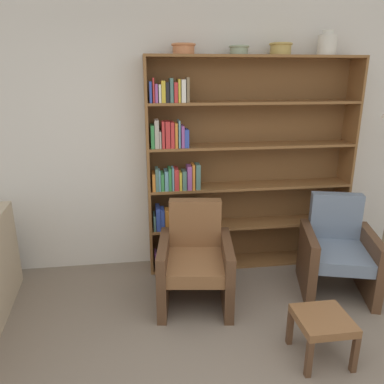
{
  "coord_description": "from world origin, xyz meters",
  "views": [
    {
      "loc": [
        -0.73,
        -1.38,
        2.0
      ],
      "look_at": [
        -0.27,
        1.9,
        0.95
      ],
      "focal_mm": 35.0,
      "sensor_mm": 36.0,
      "label": 1
    }
  ],
  "objects": [
    {
      "name": "vase_tall",
      "position": [
        1.08,
        2.24,
        2.27
      ],
      "size": [
        0.18,
        0.18,
        0.23
      ],
      "color": "silver",
      "rests_on": "bookshelf"
    },
    {
      "name": "footstool",
      "position": [
        0.51,
        0.74,
        0.29
      ],
      "size": [
        0.37,
        0.37,
        0.35
      ],
      "color": "brown",
      "rests_on": "ground"
    },
    {
      "name": "wall_back",
      "position": [
        0.0,
        2.43,
        1.38
      ],
      "size": [
        12.0,
        0.06,
        2.75
      ],
      "color": "silver",
      "rests_on": "ground"
    },
    {
      "name": "bowl_sage",
      "position": [
        0.22,
        2.24,
        2.21
      ],
      "size": [
        0.19,
        0.19,
        0.08
      ],
      "color": "gray",
      "rests_on": "bookshelf"
    },
    {
      "name": "armchair_leather",
      "position": [
        -0.28,
        1.61,
        0.39
      ],
      "size": [
        0.73,
        0.76,
        0.89
      ],
      "rotation": [
        0.0,
        0.0,
        3.0
      ],
      "color": "brown",
      "rests_on": "ground"
    },
    {
      "name": "armchair_cushioned",
      "position": [
        1.08,
        1.61,
        0.39
      ],
      "size": [
        0.8,
        0.83,
        0.89
      ],
      "rotation": [
        0.0,
        0.0,
        2.87
      ],
      "color": "brown",
      "rests_on": "ground"
    },
    {
      "name": "bookshelf",
      "position": [
        0.19,
        2.26,
        1.06
      ],
      "size": [
        2.12,
        0.3,
        2.17
      ],
      "color": "brown",
      "rests_on": "ground"
    },
    {
      "name": "bowl_cream",
      "position": [
        0.62,
        2.24,
        2.23
      ],
      "size": [
        0.22,
        0.22,
        0.11
      ],
      "color": "tan",
      "rests_on": "bookshelf"
    },
    {
      "name": "bowl_slate",
      "position": [
        -0.3,
        2.24,
        2.22
      ],
      "size": [
        0.22,
        0.22,
        0.1
      ],
      "color": "#C67547",
      "rests_on": "bookshelf"
    }
  ]
}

